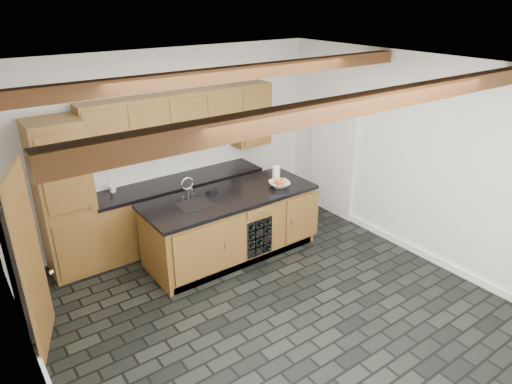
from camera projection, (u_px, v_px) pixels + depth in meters
ground at (269, 305)px, 5.55m from camera, size 5.00×5.00×0.00m
room_shell at (237, 178)px, 5.29m from camera, size 5.01×5.00×5.00m
back_cabinetry at (156, 181)px, 6.62m from camera, size 3.65×0.62×2.20m
island at (232, 225)px, 6.49m from camera, size 2.48×0.96×0.93m
faucet at (193, 201)px, 6.02m from camera, size 0.45×0.40×0.34m
kitchen_scale at (212, 191)px, 6.38m from camera, size 0.18×0.14×0.05m
fruit_bowl at (279, 184)px, 6.56m from camera, size 0.38×0.38×0.07m
fruit_cluster at (279, 182)px, 6.55m from camera, size 0.16×0.17×0.07m
paper_towel at (276, 173)px, 6.74m from camera, size 0.11×0.11×0.22m
mug at (113, 189)px, 6.36m from camera, size 0.13×0.13×0.11m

